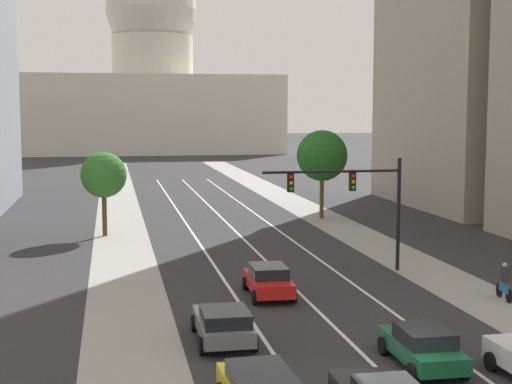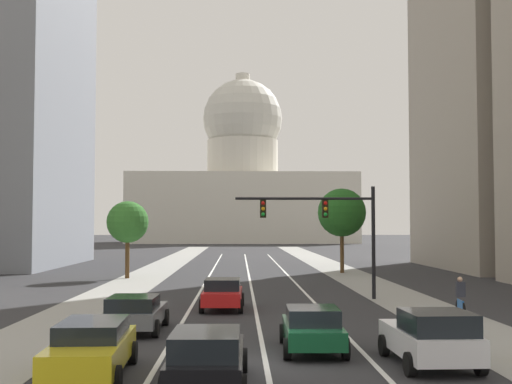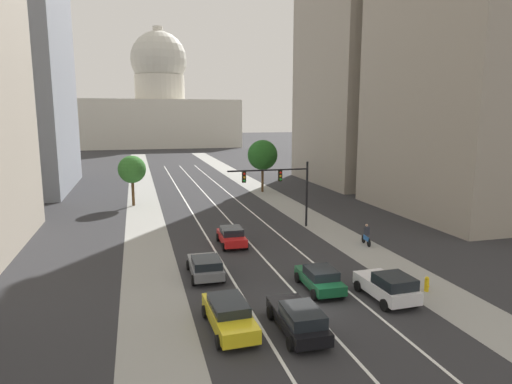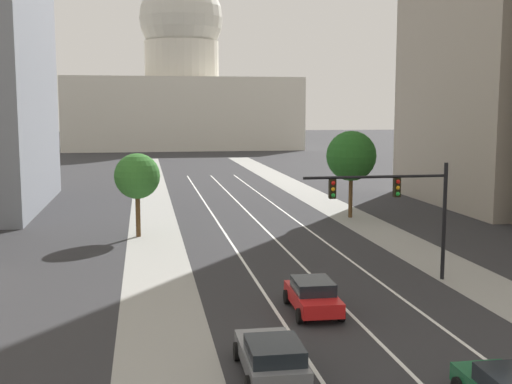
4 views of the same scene
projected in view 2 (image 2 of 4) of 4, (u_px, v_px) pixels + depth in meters
ground_plane at (248, 269)px, 58.71m from camera, size 400.00×400.00×0.00m
sidewalk_left at (150, 274)px, 53.52m from camera, size 3.63×130.00×0.01m
sidewalk_right at (346, 273)px, 53.92m from camera, size 3.63×130.00×0.01m
lane_stripe_left at (204, 285)px, 43.66m from camera, size 0.16×90.00×0.01m
lane_stripe_center at (251, 284)px, 43.73m from camera, size 0.16×90.00×0.01m
lane_stripe_right at (297, 284)px, 43.81m from camera, size 0.16×90.00×0.01m
capitol_building at (243, 184)px, 148.80m from camera, size 49.21×23.91×38.09m
car_red at (223, 293)px, 30.91m from camera, size 2.03×4.08×1.44m
car_green at (312, 328)px, 20.71m from camera, size 2.00×4.07×1.39m
car_gray at (135, 312)px, 24.44m from camera, size 2.10×4.25×1.37m
car_white at (431, 337)px, 18.48m from camera, size 2.20×4.07×1.61m
car_yellow at (92, 347)px, 17.21m from camera, size 2.11×4.79×1.45m
car_black at (207, 357)px, 16.02m from camera, size 2.00×4.70×1.46m
traffic_signal_mast at (328, 220)px, 35.38m from camera, size 7.49×0.39×6.00m
cyclist at (460, 297)px, 28.40m from camera, size 0.39×1.70×1.72m
street_tree_mid_left at (128, 222)px, 49.06m from camera, size 3.09×3.09×5.71m
street_tree_near_right at (342, 213)px, 54.58m from camera, size 3.98×3.98×6.95m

